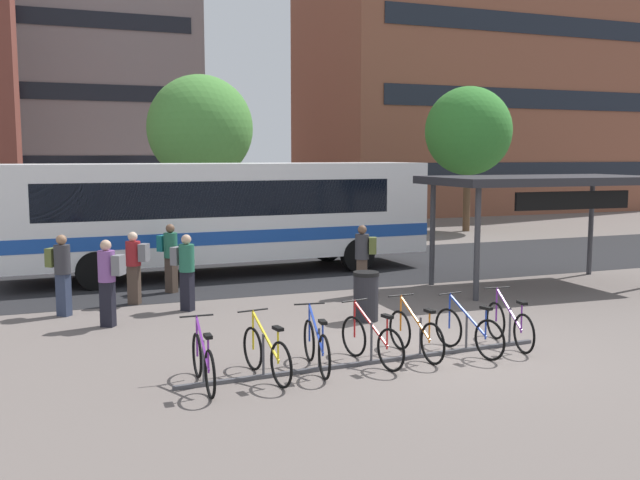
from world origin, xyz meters
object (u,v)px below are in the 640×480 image
parked_bicycle_purple_0 (203,362)px  parked_bicycle_orange_4 (416,335)px  commuter_grey_pack_1 (108,277)px  commuter_grey_pack_3 (135,262)px  parked_bicycle_blue_5 (468,332)px  parked_bicycle_blue_2 (316,346)px  parked_bicycle_purple_6 (509,325)px  trash_bin (366,296)px  parked_bicycle_red_3 (372,341)px  city_bus (226,213)px  street_tree_1 (468,131)px  transit_shelter (542,184)px  commuter_teal_pack_0 (170,253)px  parked_bicycle_yellow_1 (266,354)px  commuter_olive_pack_2 (61,269)px  street_tree_0 (200,128)px  commuter_olive_pack_5 (363,255)px

parked_bicycle_purple_0 → parked_bicycle_orange_4: (3.73, 0.29, 0.00)m
commuter_grey_pack_1 → commuter_grey_pack_3: size_ratio=1.04×
parked_bicycle_blue_5 → commuter_grey_pack_3: commuter_grey_pack_3 is taller
parked_bicycle_blue_2 → parked_bicycle_blue_5: 2.81m
parked_bicycle_purple_6 → commuter_grey_pack_3: (-5.83, 6.19, 0.59)m
parked_bicycle_blue_2 → trash_bin: 3.58m
parked_bicycle_orange_4 → trash_bin: size_ratio=1.67×
commuter_grey_pack_3 → parked_bicycle_blue_5: bearing=157.6°
parked_bicycle_purple_0 → parked_bicycle_red_3: size_ratio=1.01×
city_bus → parked_bicycle_blue_5: size_ratio=7.09×
trash_bin → street_tree_1: size_ratio=0.16×
commuter_grey_pack_1 → parked_bicycle_orange_4: bearing=171.2°
city_bus → parked_bicycle_orange_4: 9.76m
parked_bicycle_purple_6 → trash_bin: 3.18m
transit_shelter → commuter_grey_pack_3: (-10.17, 1.54, -1.72)m
city_bus → commuter_grey_pack_1: 6.70m
parked_bicycle_blue_5 → commuter_grey_pack_1: bearing=42.3°
parked_bicycle_purple_0 → trash_bin: 5.08m
city_bus → commuter_grey_pack_3: size_ratio=7.16×
parked_bicycle_orange_4 → commuter_teal_pack_0: bearing=17.9°
commuter_grey_pack_1 → parked_bicycle_yellow_1: bearing=146.7°
parked_bicycle_red_3 → commuter_grey_pack_1: bearing=30.7°
parked_bicycle_purple_0 → transit_shelter: size_ratio=0.29×
city_bus → parked_bicycle_orange_4: city_bus is taller
city_bus → trash_bin: (1.25, -6.87, -1.26)m
parked_bicycle_purple_0 → street_tree_1: 23.85m
parked_bicycle_blue_2 → parked_bicycle_orange_4: same height
parked_bicycle_yellow_1 → parked_bicycle_orange_4: size_ratio=0.99×
city_bus → transit_shelter: city_bus is taller
parked_bicycle_red_3 → trash_bin: 3.11m
city_bus → parked_bicycle_blue_5: city_bus is taller
commuter_grey_pack_3 → commuter_grey_pack_1: bearing=99.5°
parked_bicycle_blue_5 → transit_shelter: transit_shelter is taller
parked_bicycle_purple_6 → commuter_olive_pack_2: size_ratio=0.98×
city_bus → commuter_olive_pack_2: 6.22m
city_bus → commuter_grey_pack_3: (-3.02, -3.44, -0.80)m
commuter_teal_pack_0 → street_tree_0: street_tree_0 is taller
parked_bicycle_purple_0 → commuter_olive_pack_2: commuter_olive_pack_2 is taller
parked_bicycle_blue_5 → street_tree_0: 18.86m
parked_bicycle_blue_5 → parked_bicycle_purple_6: (0.96, 0.14, 0.00)m
parked_bicycle_blue_2 → parked_bicycle_orange_4: size_ratio=1.00×
parked_bicycle_yellow_1 → parked_bicycle_blue_5: bearing=-97.1°
transit_shelter → commuter_teal_pack_0: (-9.18, 2.69, -1.70)m
street_tree_0 → commuter_olive_pack_2: bearing=-114.3°
trash_bin → street_tree_1: (11.72, 14.35, 3.97)m
transit_shelter → commuter_grey_pack_3: transit_shelter is taller
trash_bin → commuter_teal_pack_0: bearing=125.6°
parked_bicycle_red_3 → commuter_olive_pack_5: commuter_olive_pack_5 is taller
parked_bicycle_yellow_1 → commuter_olive_pack_5: (4.13, 5.37, 0.63)m
commuter_olive_pack_5 → commuter_teal_pack_0: bearing=-0.9°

